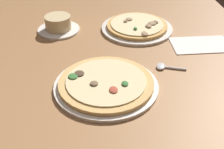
{
  "coord_description": "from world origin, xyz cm",
  "views": [
    {
      "loc": [
        -75.84,
        11.25,
        58.16
      ],
      "look_at": [
        -2.05,
        1.97,
        7.0
      ],
      "focal_mm": 49.68,
      "sensor_mm": 36.0,
      "label": 1
    }
  ],
  "objects_px": {
    "pizza_side": "(137,27)",
    "ramekin_on_saucer": "(58,25)",
    "spoon": "(164,67)",
    "pizza_main": "(106,84)",
    "paper_menu": "(201,45)"
  },
  "relations": [
    {
      "from": "pizza_side",
      "to": "paper_menu",
      "type": "distance_m",
      "value": 0.25
    },
    {
      "from": "pizza_main",
      "to": "ramekin_on_saucer",
      "type": "distance_m",
      "value": 0.41
    },
    {
      "from": "pizza_side",
      "to": "paper_menu",
      "type": "bearing_deg",
      "value": -126.61
    },
    {
      "from": "ramekin_on_saucer",
      "to": "paper_menu",
      "type": "relative_size",
      "value": 0.78
    },
    {
      "from": "pizza_side",
      "to": "ramekin_on_saucer",
      "type": "xyz_separation_m",
      "value": [
        0.03,
        0.3,
        0.01
      ]
    },
    {
      "from": "ramekin_on_saucer",
      "to": "pizza_main",
      "type": "bearing_deg",
      "value": -159.91
    },
    {
      "from": "pizza_main",
      "to": "pizza_side",
      "type": "xyz_separation_m",
      "value": [
        0.36,
        -0.16,
        -0.0
      ]
    },
    {
      "from": "ramekin_on_saucer",
      "to": "spoon",
      "type": "distance_m",
      "value": 0.46
    },
    {
      "from": "pizza_side",
      "to": "ramekin_on_saucer",
      "type": "bearing_deg",
      "value": 84.62
    },
    {
      "from": "ramekin_on_saucer",
      "to": "pizza_side",
      "type": "bearing_deg",
      "value": -95.38
    },
    {
      "from": "spoon",
      "to": "ramekin_on_saucer",
      "type": "bearing_deg",
      "value": 47.43
    },
    {
      "from": "pizza_main",
      "to": "paper_menu",
      "type": "distance_m",
      "value": 0.42
    },
    {
      "from": "pizza_side",
      "to": "ramekin_on_saucer",
      "type": "distance_m",
      "value": 0.31
    },
    {
      "from": "pizza_side",
      "to": "spoon",
      "type": "bearing_deg",
      "value": -173.3
    },
    {
      "from": "ramekin_on_saucer",
      "to": "paper_menu",
      "type": "distance_m",
      "value": 0.54
    }
  ]
}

